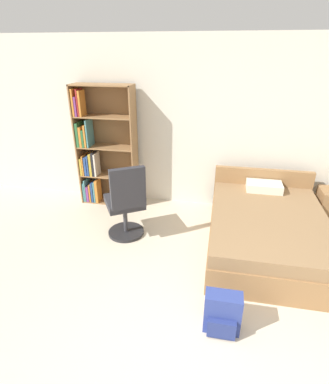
{
  "coord_description": "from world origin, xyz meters",
  "views": [
    {
      "loc": [
        -0.06,
        -1.37,
        2.38
      ],
      "look_at": [
        -0.71,
        1.98,
        0.74
      ],
      "focal_mm": 28.0,
      "sensor_mm": 36.0,
      "label": 1
    }
  ],
  "objects_px": {
    "bed": "(266,229)",
    "bookshelf": "(99,150)",
    "backpack_blue": "(222,314)",
    "office_chair": "(126,204)"
  },
  "relations": [
    {
      "from": "bed",
      "to": "bookshelf",
      "type": "bearing_deg",
      "value": 161.68
    },
    {
      "from": "bed",
      "to": "backpack_blue",
      "type": "distance_m",
      "value": 1.55
    },
    {
      "from": "office_chair",
      "to": "backpack_blue",
      "type": "height_order",
      "value": "office_chair"
    },
    {
      "from": "bed",
      "to": "office_chair",
      "type": "distance_m",
      "value": 1.87
    },
    {
      "from": "bed",
      "to": "backpack_blue",
      "type": "relative_size",
      "value": 4.81
    },
    {
      "from": "bed",
      "to": "backpack_blue",
      "type": "height_order",
      "value": "bed"
    },
    {
      "from": "bookshelf",
      "to": "bed",
      "type": "relative_size",
      "value": 0.97
    },
    {
      "from": "bookshelf",
      "to": "office_chair",
      "type": "relative_size",
      "value": 1.75
    },
    {
      "from": "office_chair",
      "to": "backpack_blue",
      "type": "bearing_deg",
      "value": -44.78
    },
    {
      "from": "bed",
      "to": "backpack_blue",
      "type": "xyz_separation_m",
      "value": [
        -0.53,
        -1.46,
        -0.07
      ]
    }
  ]
}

